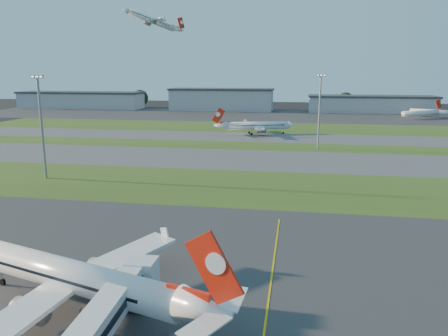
% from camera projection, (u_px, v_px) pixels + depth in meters
% --- Properties ---
extents(ground, '(700.00, 700.00, 0.00)m').
position_uv_depth(ground, '(226.00, 299.00, 52.14)').
color(ground, black).
rests_on(ground, ground).
extents(apron_near, '(300.00, 70.00, 0.01)m').
position_uv_depth(apron_near, '(226.00, 299.00, 52.14)').
color(apron_near, '#333335').
rests_on(apron_near, ground).
extents(grass_strip_a, '(300.00, 34.00, 0.01)m').
position_uv_depth(grass_strip_a, '(262.00, 188.00, 102.20)').
color(grass_strip_a, '#39541C').
rests_on(grass_strip_a, ground).
extents(taxiway_a, '(300.00, 32.00, 0.01)m').
position_uv_depth(taxiway_a, '(271.00, 160.00, 133.97)').
color(taxiway_a, '#515154').
rests_on(taxiway_a, ground).
extents(grass_strip_b, '(300.00, 18.00, 0.01)m').
position_uv_depth(grass_strip_b, '(275.00, 147.00, 158.04)').
color(grass_strip_b, '#39541C').
rests_on(grass_strip_b, ground).
extents(taxiway_b, '(300.00, 26.00, 0.01)m').
position_uv_depth(taxiway_b, '(278.00, 138.00, 179.22)').
color(taxiway_b, '#515154').
rests_on(taxiway_b, ground).
extents(grass_strip_c, '(300.00, 40.00, 0.01)m').
position_uv_depth(grass_strip_c, '(281.00, 128.00, 210.99)').
color(grass_strip_c, '#39541C').
rests_on(grass_strip_c, ground).
extents(apron_far, '(400.00, 80.00, 0.01)m').
position_uv_depth(apron_far, '(285.00, 116.00, 268.75)').
color(apron_far, '#333335').
rests_on(apron_far, ground).
extents(yellow_line, '(0.25, 60.00, 0.02)m').
position_uv_depth(yellow_line, '(268.00, 303.00, 51.32)').
color(yellow_line, gold).
rests_on(yellow_line, ground).
extents(jet_bridge, '(4.20, 26.90, 6.20)m').
position_uv_depth(jet_bridge, '(88.00, 335.00, 38.20)').
color(jet_bridge, silver).
rests_on(jet_bridge, ground).
extents(airliner_parked, '(34.53, 29.08, 11.10)m').
position_uv_depth(airliner_parked, '(75.00, 278.00, 49.13)').
color(airliner_parked, white).
rests_on(airliner_parked, ground).
extents(airliner_taxiing, '(32.24, 27.24, 10.46)m').
position_uv_depth(airliner_taxiing, '(257.00, 126.00, 188.25)').
color(airliner_taxiing, white).
rests_on(airliner_taxiing, ground).
extents(airliner_departing, '(29.75, 25.92, 11.11)m').
position_uv_depth(airliner_departing, '(152.00, 20.00, 258.58)').
color(airliner_departing, white).
extents(mini_jet_near, '(25.26, 16.48, 9.48)m').
position_uv_depth(mini_jet_near, '(421.00, 113.00, 250.71)').
color(mini_jet_near, white).
rests_on(mini_jet_near, ground).
extents(mini_jet_far, '(25.97, 15.20, 9.48)m').
position_uv_depth(mini_jet_far, '(434.00, 112.00, 256.86)').
color(mini_jet_far, white).
rests_on(mini_jet_far, ground).
extents(light_mast_west, '(3.20, 0.70, 25.80)m').
position_uv_depth(light_mast_west, '(41.00, 120.00, 107.93)').
color(light_mast_west, gray).
rests_on(light_mast_west, ground).
extents(light_mast_centre, '(3.20, 0.70, 25.80)m').
position_uv_depth(light_mast_centre, '(320.00, 106.00, 150.47)').
color(light_mast_centre, gray).
rests_on(light_mast_centre, ground).
extents(hangar_far_west, '(91.80, 23.00, 12.20)m').
position_uv_depth(hangar_far_west, '(81.00, 100.00, 320.67)').
color(hangar_far_west, '#A3A5AB').
rests_on(hangar_far_west, ground).
extents(hangar_west, '(71.40, 23.00, 15.20)m').
position_uv_depth(hangar_west, '(222.00, 99.00, 303.29)').
color(hangar_west, '#A3A5AB').
rests_on(hangar_west, ground).
extents(hangar_east, '(81.60, 23.00, 11.20)m').
position_uv_depth(hangar_east, '(371.00, 104.00, 287.48)').
color(hangar_east, '#A3A5AB').
rests_on(hangar_east, ground).
extents(tree_far_west, '(11.00, 11.00, 12.00)m').
position_uv_depth(tree_far_west, '(41.00, 98.00, 339.61)').
color(tree_far_west, black).
rests_on(tree_far_west, ground).
extents(tree_west, '(12.10, 12.10, 13.20)m').
position_uv_depth(tree_west, '(140.00, 98.00, 328.40)').
color(tree_west, black).
rests_on(tree_west, ground).
extents(tree_mid_west, '(9.90, 9.90, 10.80)m').
position_uv_depth(tree_mid_west, '(259.00, 101.00, 310.21)').
color(tree_mid_west, black).
rests_on(tree_mid_west, ground).
extents(tree_mid_east, '(11.55, 11.55, 12.60)m').
position_uv_depth(tree_mid_east, '(345.00, 101.00, 303.14)').
color(tree_mid_east, black).
rests_on(tree_mid_east, ground).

